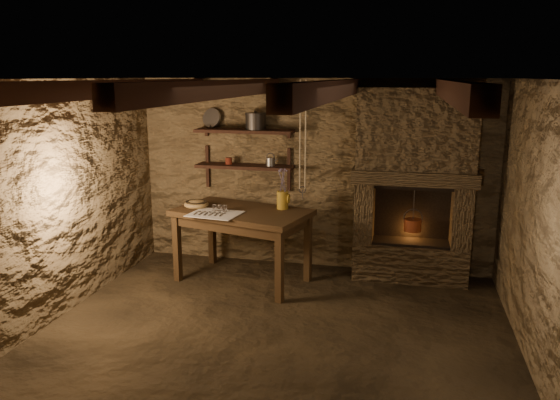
% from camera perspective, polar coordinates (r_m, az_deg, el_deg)
% --- Properties ---
extents(floor, '(4.50, 4.50, 0.00)m').
position_cam_1_polar(floor, '(5.45, -0.45, -13.61)').
color(floor, black).
rests_on(floor, ground).
extents(back_wall, '(4.50, 0.04, 2.40)m').
position_cam_1_polar(back_wall, '(6.94, 3.42, 2.66)').
color(back_wall, '#4B3923').
rests_on(back_wall, floor).
extents(front_wall, '(4.50, 0.04, 2.40)m').
position_cam_1_polar(front_wall, '(3.21, -9.03, -9.79)').
color(front_wall, '#4B3923').
rests_on(front_wall, floor).
extents(left_wall, '(0.04, 4.00, 2.40)m').
position_cam_1_polar(left_wall, '(5.96, -22.00, 0.02)').
color(left_wall, '#4B3923').
rests_on(left_wall, floor).
extents(right_wall, '(0.04, 4.00, 2.40)m').
position_cam_1_polar(right_wall, '(5.02, 25.40, -2.59)').
color(right_wall, '#4B3923').
rests_on(right_wall, floor).
extents(ceiling, '(4.50, 4.00, 0.04)m').
position_cam_1_polar(ceiling, '(4.87, -0.50, 12.53)').
color(ceiling, black).
rests_on(ceiling, back_wall).
extents(beam_far_left, '(0.14, 3.95, 0.16)m').
position_cam_1_polar(beam_far_left, '(5.43, -16.37, 11.11)').
color(beam_far_left, black).
rests_on(beam_far_left, ceiling).
extents(beam_mid_left, '(0.14, 3.95, 0.16)m').
position_cam_1_polar(beam_mid_left, '(5.02, -6.17, 11.44)').
color(beam_mid_left, black).
rests_on(beam_mid_left, ceiling).
extents(beam_mid_right, '(0.14, 3.95, 0.16)m').
position_cam_1_polar(beam_mid_right, '(4.78, 5.45, 11.39)').
color(beam_mid_right, black).
rests_on(beam_mid_right, ceiling).
extents(beam_far_right, '(0.14, 3.95, 0.16)m').
position_cam_1_polar(beam_far_right, '(4.75, 17.71, 10.84)').
color(beam_far_right, black).
rests_on(beam_far_right, ceiling).
extents(shelf_lower, '(1.25, 0.30, 0.04)m').
position_cam_1_polar(shelf_lower, '(6.97, -3.71, 3.52)').
color(shelf_lower, black).
rests_on(shelf_lower, back_wall).
extents(shelf_upper, '(1.25, 0.30, 0.04)m').
position_cam_1_polar(shelf_upper, '(6.91, -3.76, 7.21)').
color(shelf_upper, black).
rests_on(shelf_upper, back_wall).
extents(hearth, '(1.43, 0.51, 2.30)m').
position_cam_1_polar(hearth, '(6.62, 13.81, 2.03)').
color(hearth, '#3C2E1E').
rests_on(hearth, floor).
extents(work_table, '(1.72, 1.25, 0.88)m').
position_cam_1_polar(work_table, '(6.55, -3.95, -4.51)').
color(work_table, '#352412').
rests_on(work_table, floor).
extents(linen_cloth, '(0.62, 0.52, 0.01)m').
position_cam_1_polar(linen_cloth, '(6.28, -6.81, -1.44)').
color(linen_cloth, beige).
rests_on(linen_cloth, work_table).
extents(pewter_cutlery_row, '(0.49, 0.24, 0.01)m').
position_cam_1_polar(pewter_cutlery_row, '(6.26, -6.87, -1.39)').
color(pewter_cutlery_row, gray).
rests_on(pewter_cutlery_row, linen_cloth).
extents(drinking_glasses, '(0.18, 0.05, 0.07)m').
position_cam_1_polar(drinking_glasses, '(6.36, -6.33, -0.87)').
color(drinking_glasses, silver).
rests_on(drinking_glasses, linen_cloth).
extents(stoneware_jug, '(0.17, 0.17, 0.49)m').
position_cam_1_polar(stoneware_jug, '(6.44, 0.30, 0.89)').
color(stoneware_jug, '#A68020').
rests_on(stoneware_jug, work_table).
extents(wooden_bowl, '(0.39, 0.39, 0.10)m').
position_cam_1_polar(wooden_bowl, '(6.63, -8.73, -0.47)').
color(wooden_bowl, olive).
rests_on(wooden_bowl, work_table).
extents(iron_stockpot, '(0.30, 0.30, 0.19)m').
position_cam_1_polar(iron_stockpot, '(6.86, -2.57, 8.14)').
color(iron_stockpot, '#2B2926').
rests_on(iron_stockpot, shelf_upper).
extents(tin_pan, '(0.27, 0.17, 0.25)m').
position_cam_1_polar(tin_pan, '(7.14, -7.14, 8.50)').
color(tin_pan, gray).
rests_on(tin_pan, shelf_upper).
extents(small_kettle, '(0.16, 0.12, 0.16)m').
position_cam_1_polar(small_kettle, '(6.87, -1.01, 4.01)').
color(small_kettle, gray).
rests_on(small_kettle, shelf_lower).
extents(rusty_tin, '(0.10, 0.10, 0.08)m').
position_cam_1_polar(rusty_tin, '(7.02, -5.38, 4.08)').
color(rusty_tin, '#5A1C12').
rests_on(rusty_tin, shelf_lower).
extents(red_pot, '(0.27, 0.27, 0.54)m').
position_cam_1_polar(red_pot, '(6.68, 13.71, -2.47)').
color(red_pot, maroon).
rests_on(red_pot, hearth).
extents(hanging_ropes, '(0.08, 0.08, 1.20)m').
position_cam_1_polar(hanging_ropes, '(5.92, 2.40, 6.77)').
color(hanging_ropes, '#C5B38B').
rests_on(hanging_ropes, ceiling).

